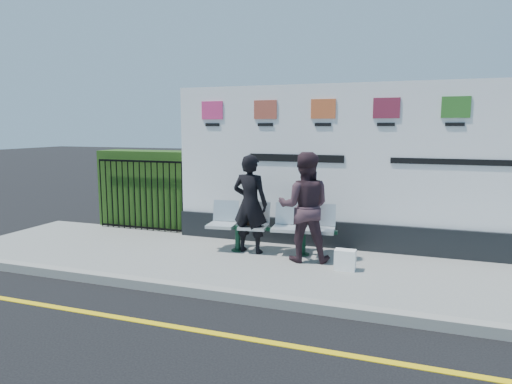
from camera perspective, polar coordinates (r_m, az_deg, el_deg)
ground at (r=5.18m, az=6.03°, el=-18.88°), size 80.00×80.00×0.00m
pavement at (r=7.43m, az=10.64°, el=-9.93°), size 14.00×3.00×0.12m
kerb at (r=6.04m, az=8.34°, el=-14.11°), size 14.00×0.18×0.14m
yellow_line at (r=5.18m, az=6.03°, el=-18.84°), size 14.00×0.10×0.01m
billboard at (r=8.41m, az=15.70°, el=1.51°), size 8.00×0.30×3.00m
hedge at (r=10.53m, az=-12.92°, el=0.42°), size 2.35×0.70×1.70m
railing at (r=10.17m, az=-14.27°, el=-0.35°), size 2.05×0.06×1.54m
bench at (r=8.16m, az=1.74°, el=-5.94°), size 2.31×0.83×0.49m
woman_left at (r=8.06m, az=-0.74°, el=-1.50°), size 0.66×0.46×1.75m
woman_right at (r=7.61m, az=6.07°, el=-1.86°), size 1.01×0.85×1.82m
handbag_brown at (r=8.14m, az=-0.30°, el=-3.44°), size 0.29×0.18×0.22m
carrier_bag_white at (r=7.36m, az=11.08°, el=-8.32°), size 0.32×0.19×0.32m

